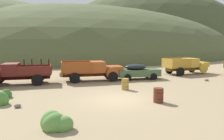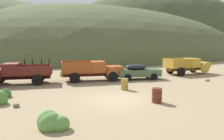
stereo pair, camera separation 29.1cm
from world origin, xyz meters
TOP-DOWN VIEW (x-y plane):
  - ground_plane at (0.00, 0.00)m, footprint 300.00×300.00m
  - hill_far_right at (15.71, 61.14)m, footprint 107.02×87.66m
  - hill_far_left at (55.38, 72.06)m, footprint 100.87×71.45m
  - truck_oxblood at (-6.25, 8.55)m, footprint 6.04×3.23m
  - truck_oxide_orange at (1.21, 7.66)m, footprint 6.20×3.37m
  - car_weathered_green at (5.52, 6.60)m, footprint 4.86×2.70m
  - truck_faded_yellow at (12.98, 7.52)m, footprint 5.74×2.38m
  - oil_drum_spare at (1.95, -1.55)m, footprint 0.65×0.65m
  - oil_drum_by_truck at (1.81, 2.57)m, footprint 0.60×0.60m
  - bush_between_trucks at (-1.07, 11.57)m, footprint 1.18×0.82m
  - bush_near_barrel at (-6.64, 3.61)m, footprint 0.72×0.72m
  - bush_front_left at (-4.53, -3.21)m, footprint 1.31×1.14m
  - rock_small at (-5.97, 0.78)m, footprint 0.39×0.27m
  - rock_flat at (10.93, 2.90)m, footprint 0.39×0.43m

SIDE VIEW (x-z plane):
  - ground_plane at x=0.00m, z-range 0.00..0.00m
  - hill_far_right at x=15.71m, z-range -15.45..15.45m
  - hill_far_left at x=55.38m, z-range -26.98..26.98m
  - rock_small at x=-5.97m, z-range -0.01..0.22m
  - rock_flat at x=10.93m, z-range -0.01..0.22m
  - bush_near_barrel at x=-6.64m, z-range -0.18..0.56m
  - bush_between_trucks at x=-1.07m, z-range -0.20..0.65m
  - bush_front_left at x=-4.53m, z-range -0.25..0.76m
  - oil_drum_by_truck at x=1.81m, z-range 0.00..0.89m
  - oil_drum_spare at x=1.95m, z-range 0.00..0.90m
  - car_weathered_green at x=5.52m, z-range 0.03..1.60m
  - truck_oxblood at x=-6.25m, z-range -0.08..2.08m
  - truck_oxide_orange at x=1.21m, z-range 0.06..1.97m
  - truck_faded_yellow at x=12.98m, z-range 0.07..1.98m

